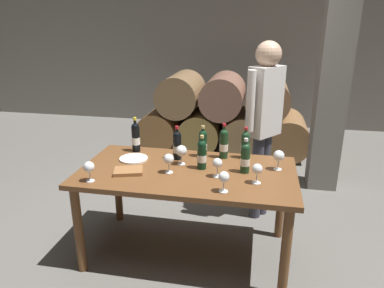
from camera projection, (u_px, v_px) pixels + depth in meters
ground_plane at (188, 251)px, 3.07m from camera, size 14.00×14.00×0.00m
cellar_back_wall at (234, 48)px, 6.51m from camera, size 10.00×0.24×2.80m
barrel_stack at (223, 116)px, 5.31m from camera, size 2.49×0.90×1.15m
stone_pillar at (333, 76)px, 3.89m from camera, size 0.32×0.32×2.60m
dining_table at (187, 181)px, 2.85m from camera, size 1.70×0.90×0.76m
wine_bottle_0 at (203, 143)px, 3.07m from camera, size 0.07×0.07×0.28m
wine_bottle_1 at (224, 143)px, 3.03m from camera, size 0.07×0.07×0.30m
wine_bottle_2 at (202, 154)px, 2.81m from camera, size 0.07×0.07×0.28m
wine_bottle_3 at (245, 158)px, 2.74m from camera, size 0.07×0.07×0.28m
wine_bottle_4 at (245, 145)px, 3.03m from camera, size 0.07×0.07×0.28m
wine_bottle_5 at (177, 145)px, 3.01m from camera, size 0.07×0.07×0.29m
wine_bottle_6 at (136, 137)px, 3.19m from camera, size 0.07×0.07×0.31m
wine_glass_0 at (217, 164)px, 2.67m from camera, size 0.08×0.08×0.15m
wine_glass_1 at (257, 170)px, 2.56m from camera, size 0.08×0.08×0.15m
wine_glass_2 at (89, 167)px, 2.59m from camera, size 0.08×0.08×0.16m
wine_glass_3 at (181, 151)px, 2.90m from camera, size 0.09×0.09×0.16m
wine_glass_4 at (279, 156)px, 2.79m from camera, size 0.09×0.09×0.16m
wine_glass_5 at (224, 178)px, 2.43m from camera, size 0.08×0.08×0.15m
wine_glass_6 at (169, 159)px, 2.74m from camera, size 0.08×0.08×0.16m
tasting_notebook at (128, 171)px, 2.77m from camera, size 0.26×0.22×0.03m
serving_plate at (134, 159)px, 3.04m from camera, size 0.24×0.24×0.01m
sommelier_presenting at (264, 115)px, 3.32m from camera, size 0.34×0.41×1.72m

